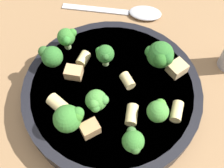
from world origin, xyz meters
TOP-DOWN VIEW (x-y plane):
  - ground_plane at (0.00, 0.00)m, footprint 2.00×2.00m
  - pasta_bowl at (0.00, 0.00)m, footprint 0.25×0.25m
  - broccoli_floret_0 at (0.01, -0.04)m, footprint 0.03×0.03m
  - broccoli_floret_1 at (0.06, -0.08)m, footprint 0.03×0.03m
  - broccoli_floret_2 at (-0.07, -0.03)m, footprint 0.04×0.04m
  - broccoli_floret_3 at (-0.05, 0.05)m, footprint 0.03×0.03m
  - broccoli_floret_4 at (0.06, 0.05)m, footprint 0.04×0.03m
  - broccoli_floret_5 at (0.08, -0.05)m, footprint 0.03×0.03m
  - broccoli_floret_6 at (-0.02, 0.09)m, footprint 0.03×0.03m
  - broccoli_floret_7 at (0.02, 0.03)m, footprint 0.03×0.03m
  - rigatoni_0 at (0.07, 0.02)m, footprint 0.03×0.03m
  - rigatoni_1 at (0.04, -0.05)m, footprint 0.02×0.02m
  - rigatoni_2 at (-0.08, 0.05)m, footprint 0.02×0.03m
  - rigatoni_3 at (-0.02, -0.01)m, footprint 0.02×0.03m
  - rigatoni_4 at (-0.02, 0.05)m, footprint 0.02×0.03m
  - chicken_chunk_0 at (0.05, -0.03)m, footprint 0.03×0.02m
  - chicken_chunk_1 at (-0.09, -0.02)m, footprint 0.03×0.03m
  - chicken_chunk_2 at (0.03, 0.06)m, footprint 0.03×0.03m
  - spoon at (-0.05, -0.17)m, footprint 0.18×0.07m

SIDE VIEW (x-z plane):
  - ground_plane at x=0.00m, z-range 0.00..0.00m
  - spoon at x=-0.05m, z-range 0.00..0.01m
  - pasta_bowl at x=0.00m, z-range 0.00..0.04m
  - chicken_chunk_0 at x=0.05m, z-range 0.03..0.05m
  - rigatoni_3 at x=-0.02m, z-range 0.03..0.05m
  - rigatoni_2 at x=-0.08m, z-range 0.03..0.05m
  - rigatoni_1 at x=0.04m, z-range 0.03..0.05m
  - rigatoni_4 at x=-0.02m, z-range 0.03..0.05m
  - chicken_chunk_1 at x=-0.09m, z-range 0.03..0.05m
  - chicken_chunk_2 at x=0.03m, z-range 0.03..0.05m
  - rigatoni_0 at x=0.07m, z-range 0.03..0.05m
  - broccoli_floret_5 at x=0.08m, z-range 0.04..0.07m
  - broccoli_floret_3 at x=-0.05m, z-range 0.04..0.07m
  - broccoli_floret_7 at x=0.02m, z-range 0.04..0.07m
  - broccoli_floret_6 at x=-0.02m, z-range 0.04..0.07m
  - broccoli_floret_0 at x=0.01m, z-range 0.04..0.07m
  - broccoli_floret_1 at x=0.06m, z-range 0.04..0.07m
  - broccoli_floret_4 at x=0.06m, z-range 0.04..0.08m
  - broccoli_floret_2 at x=-0.07m, z-range 0.04..0.08m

